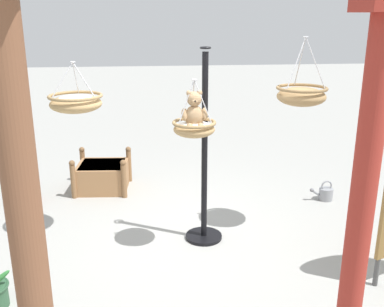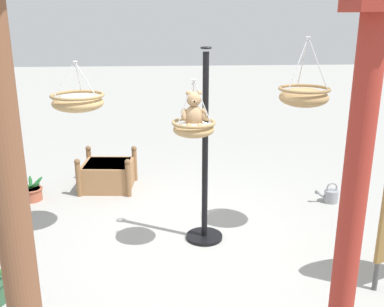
# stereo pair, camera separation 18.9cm
# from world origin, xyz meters

# --- Properties ---
(ground_plane) EXTENTS (40.00, 40.00, 0.00)m
(ground_plane) POSITION_xyz_m (0.00, 0.00, 0.00)
(ground_plane) COLOR #9E9E99
(display_pole_central) EXTENTS (0.44, 0.44, 2.28)m
(display_pole_central) POSITION_xyz_m (-0.17, -0.07, 0.69)
(display_pole_central) COLOR black
(display_pole_central) RESTS_ON ground
(hanging_basket_with_teddy) EXTENTS (0.47, 0.47, 0.62)m
(hanging_basket_with_teddy) POSITION_xyz_m (-0.02, 0.18, 1.45)
(hanging_basket_with_teddy) COLOR tan
(teddy_bear) EXTENTS (0.28, 0.25, 0.40)m
(teddy_bear) POSITION_xyz_m (-0.02, 0.20, 1.62)
(teddy_bear) COLOR tan
(hanging_basket_left_high) EXTENTS (0.59, 0.59, 0.78)m
(hanging_basket_left_high) POSITION_xyz_m (-1.31, -0.17, 1.71)
(hanging_basket_left_high) COLOR #A37F51
(hanging_basket_right_low) EXTENTS (0.61, 0.61, 0.57)m
(hanging_basket_right_low) POSITION_xyz_m (1.27, -0.29, 1.66)
(hanging_basket_right_low) COLOR tan
(greenhouse_pillar_left) EXTENTS (0.33, 0.33, 2.70)m
(greenhouse_pillar_left) POSITION_xyz_m (-0.94, 2.10, 1.30)
(greenhouse_pillar_left) COLOR #9E2D23
(greenhouse_pillar_left) RESTS_ON ground
(greenhouse_pillar_right) EXTENTS (0.41, 0.41, 2.92)m
(greenhouse_pillar_right) POSITION_xyz_m (1.25, 2.19, 1.41)
(greenhouse_pillar_right) COLOR brown
(greenhouse_pillar_right) RESTS_ON ground
(wooden_planter_box) EXTENTS (0.89, 0.83, 0.59)m
(wooden_planter_box) POSITION_xyz_m (1.18, -1.83, 0.23)
(wooden_planter_box) COLOR #9E7047
(wooden_planter_box) RESTS_ON ground
(potted_plant_fern_front) EXTENTS (0.38, 0.43, 0.34)m
(potted_plant_fern_front) POSITION_xyz_m (2.25, -1.41, 0.13)
(potted_plant_fern_front) COLOR #AD563D
(potted_plant_fern_front) RESTS_ON ground
(watering_can) EXTENTS (0.35, 0.20, 0.30)m
(watering_can) POSITION_xyz_m (-2.11, -1.03, 0.10)
(watering_can) COLOR gray
(watering_can) RESTS_ON ground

